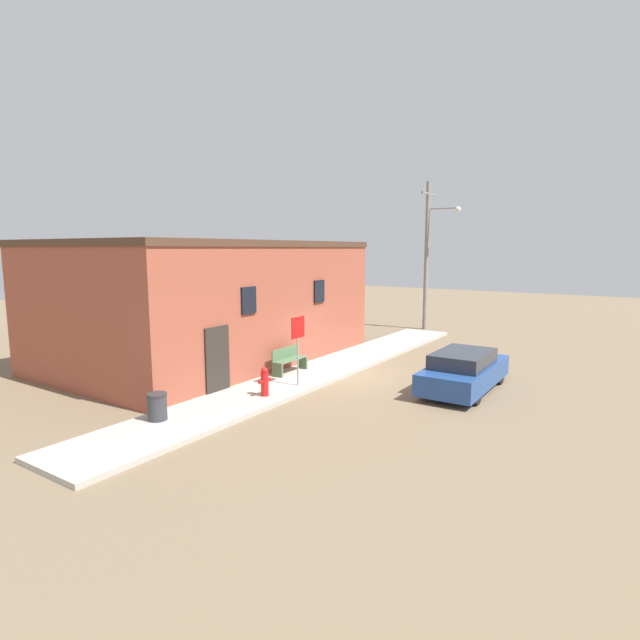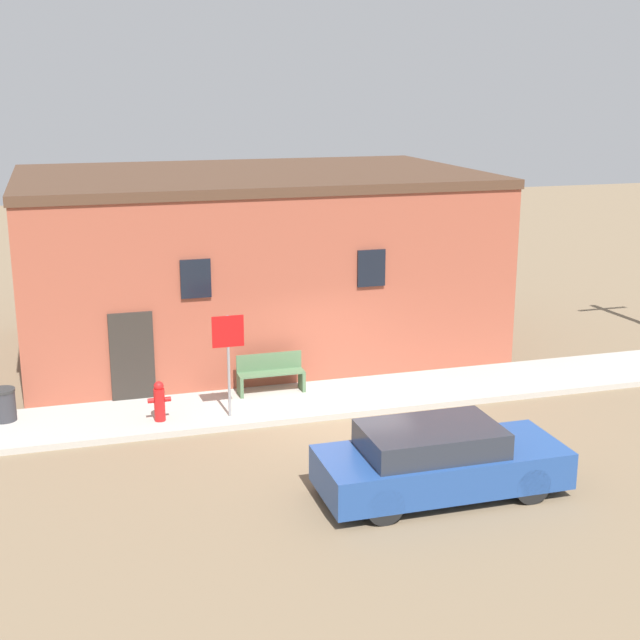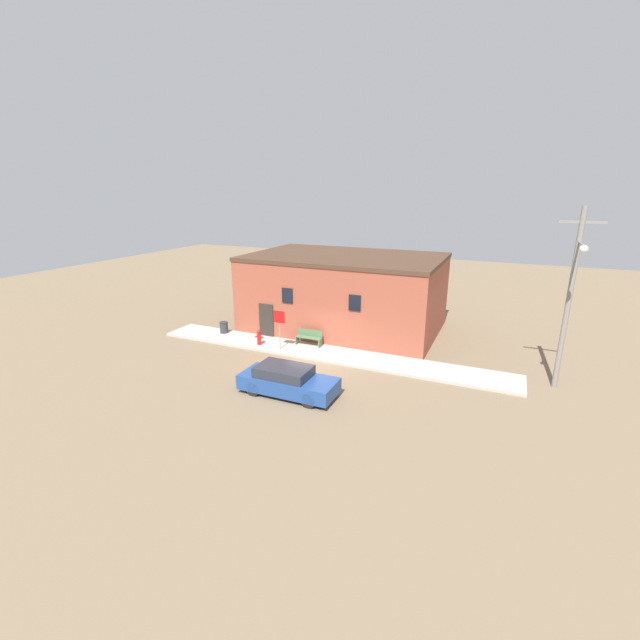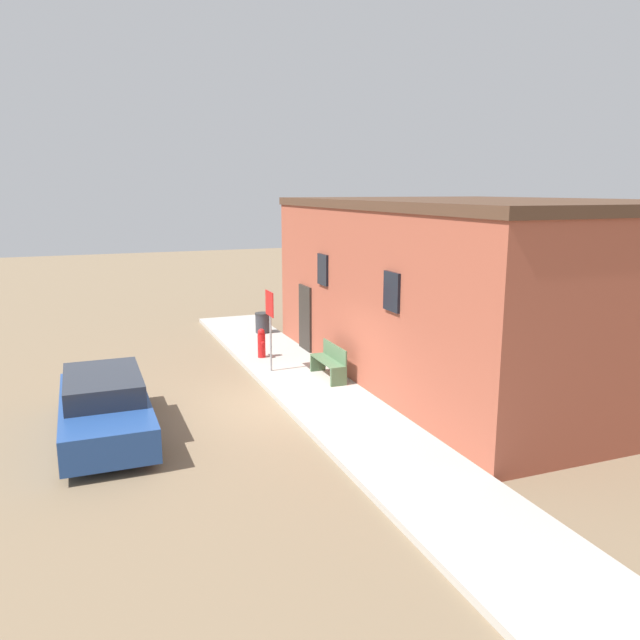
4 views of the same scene
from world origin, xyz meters
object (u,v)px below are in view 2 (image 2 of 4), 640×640
stop_sign (228,346)px  parked_car (439,461)px  trash_bin (4,405)px  fire_hydrant (159,401)px  bench (271,373)px

stop_sign → parked_car: bearing=-57.2°
trash_bin → parked_car: bearing=-36.6°
fire_hydrant → parked_car: bearing=-46.8°
fire_hydrant → stop_sign: size_ratio=0.39×
bench → trash_bin: (-5.96, -0.17, -0.10)m
bench → parked_car: (1.71, -5.87, 0.05)m
trash_bin → stop_sign: bearing=-13.5°
stop_sign → parked_car: 5.54m
stop_sign → bench: (1.23, 1.30, -1.14)m
fire_hydrant → trash_bin: (-3.23, 0.97, -0.09)m
stop_sign → trash_bin: stop_sign is taller
stop_sign → parked_car: size_ratio=0.51×
fire_hydrant → trash_bin: fire_hydrant is taller
bench → trash_bin: size_ratio=2.19×
parked_car → bench: bearing=106.3°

